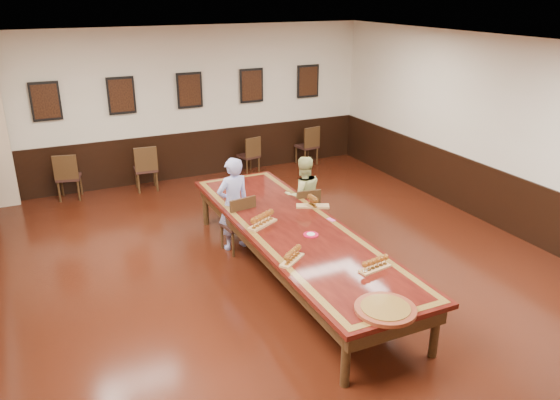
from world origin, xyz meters
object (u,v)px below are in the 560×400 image
spare_chair_b (145,167)px  spare_chair_d (307,145)px  chair_man (237,222)px  person_woman (303,196)px  person_man (233,204)px  spare_chair_a (68,176)px  spare_chair_c (249,155)px  conference_table (295,237)px  carved_platter (385,309)px  chair_woman (304,212)px

spare_chair_b → spare_chair_d: 3.82m
chair_man → person_woman: (1.22, 0.11, 0.21)m
chair_man → person_man: bearing=-90.0°
spare_chair_a → person_man: 4.07m
person_woman → person_man: bearing=8.1°
spare_chair_c → conference_table: 4.83m
chair_man → spare_chair_c: chair_man is taller
carved_platter → person_woman: bearing=76.2°
spare_chair_b → person_woman: (1.90, -3.30, 0.20)m
chair_woman → carved_platter: bearing=83.5°
spare_chair_d → chair_man: bearing=40.4°
chair_man → spare_chair_a: bearing=-67.4°
chair_man → conference_table: bearing=102.3°
person_man → carved_platter: person_man is taller
chair_man → spare_chair_b: size_ratio=0.98×
chair_woman → person_woman: 0.26m
spare_chair_b → chair_woman: bearing=123.5°
spare_chair_c → spare_chair_a: bearing=-13.2°
person_man → chair_man: bearing=90.0°
conference_table → spare_chair_c: bearing=75.7°
spare_chair_a → spare_chair_b: spare_chair_b is taller
chair_man → spare_chair_c: (1.63, 3.53, -0.05)m
spare_chair_b → carved_platter: (1.04, -6.83, 0.30)m
spare_chair_c → carved_platter: 7.08m
person_woman → spare_chair_b: bearing=-52.5°
spare_chair_c → conference_table: spare_chair_c is taller
chair_man → person_woman: person_woman is taller
person_woman → chair_woman: bearing=90.0°
spare_chair_b → spare_chair_c: bearing=-172.6°
chair_woman → person_woman: bearing=-90.0°
carved_platter → spare_chair_b: bearing=98.6°
chair_man → spare_chair_c: 3.89m
chair_woman → spare_chair_b: bearing=-53.4°
spare_chair_c → person_woman: 3.46m
spare_chair_d → carved_platter: size_ratio=1.27×
chair_woman → chair_man: bearing=8.5°
chair_woman → spare_chair_a: (-3.37, 3.53, 0.04)m
spare_chair_c → person_man: 3.82m
chair_man → person_woman: size_ratio=0.69×
chair_man → conference_table: chair_man is taller
chair_woman → conference_table: size_ratio=0.17×
spare_chair_d → person_woman: size_ratio=0.68×
spare_chair_b → spare_chair_c: (2.32, 0.13, -0.05)m
spare_chair_c → person_woman: bearing=70.0°
chair_man → person_man: person_man is taller
chair_woman → spare_chair_a: size_ratio=0.92×
chair_woman → conference_table: bearing=64.3°
spare_chair_b → person_woman: person_woman is taller
chair_man → person_woman: bearing=176.5°
conference_table → chair_woman: bearing=56.8°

